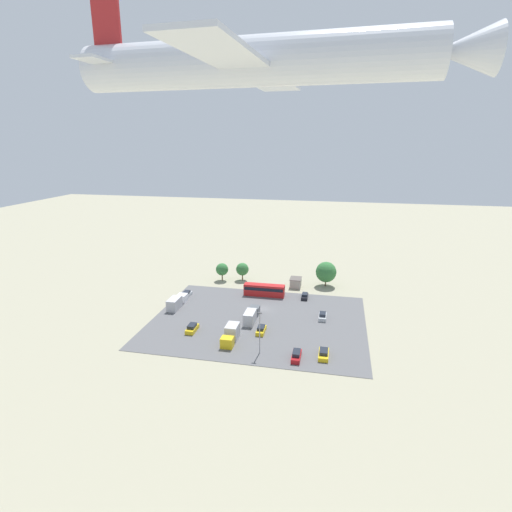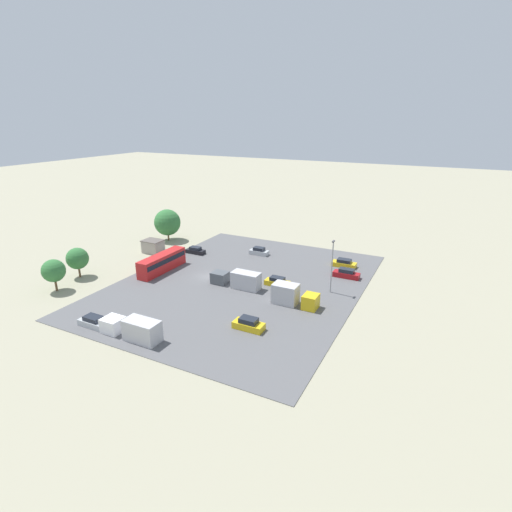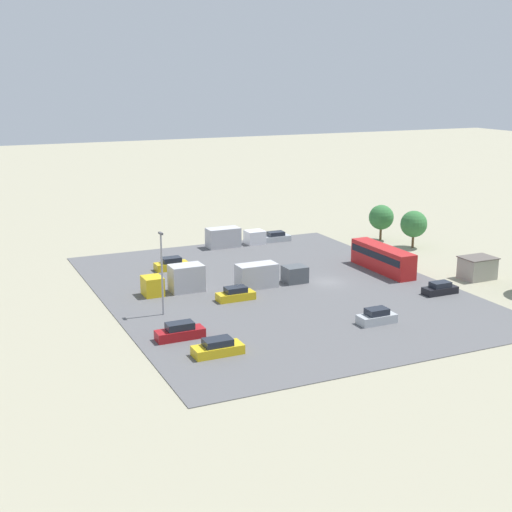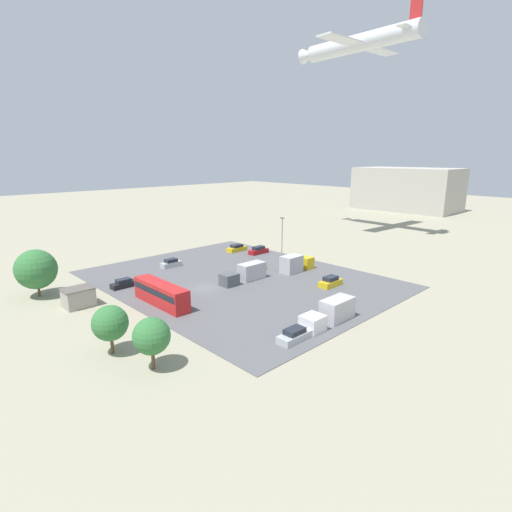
{
  "view_description": "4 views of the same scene",
  "coord_description": "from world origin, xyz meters",
  "px_view_note": "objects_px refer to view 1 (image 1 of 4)",
  "views": [
    {
      "loc": [
        -17.44,
        93.19,
        41.38
      ],
      "look_at": [
        -4.61,
        31.59,
        23.38
      ],
      "focal_mm": 28.0,
      "sensor_mm": 36.0,
      "label": 1
    },
    {
      "loc": [
        56.34,
        38.33,
        27.75
      ],
      "look_at": [
        1.89,
        10.8,
        6.32
      ],
      "focal_mm": 28.0,
      "sensor_mm": 36.0,
      "label": 2
    },
    {
      "loc": [
        -72.78,
        43.05,
        24.82
      ],
      "look_at": [
        5.01,
        7.28,
        3.01
      ],
      "focal_mm": 50.0,
      "sensor_mm": 36.0,
      "label": 3
    },
    {
      "loc": [
        50.41,
        -37.24,
        21.16
      ],
      "look_at": [
        3.68,
        7.82,
        4.78
      ],
      "focal_mm": 28.0,
      "sensor_mm": 36.0,
      "label": 4
    }
  ],
  "objects_px": {
    "parked_car_2": "(186,294)",
    "parked_car_6": "(192,328)",
    "bus": "(264,290)",
    "parked_car_1": "(261,330)",
    "parked_car_0": "(296,356)",
    "parked_car_4": "(324,354)",
    "parked_truck_1": "(177,302)",
    "parked_car_5": "(305,296)",
    "parked_car_3": "(323,316)",
    "parked_truck_0": "(251,315)",
    "parked_truck_2": "(231,334)",
    "airplane": "(268,61)",
    "shed_building": "(296,283)"
  },
  "relations": [
    {
      "from": "parked_truck_2",
      "to": "parked_car_3",
      "type": "bearing_deg",
      "value": -141.25
    },
    {
      "from": "parked_car_0",
      "to": "parked_car_2",
      "type": "height_order",
      "value": "parked_car_0"
    },
    {
      "from": "parked_car_5",
      "to": "parked_truck_2",
      "type": "distance_m",
      "value": 30.7
    },
    {
      "from": "shed_building",
      "to": "parked_car_3",
      "type": "height_order",
      "value": "shed_building"
    },
    {
      "from": "parked_car_3",
      "to": "parked_truck_1",
      "type": "bearing_deg",
      "value": 0.41
    },
    {
      "from": "parked_truck_2",
      "to": "parked_car_4",
      "type": "bearing_deg",
      "value": 171.97
    },
    {
      "from": "shed_building",
      "to": "parked_car_6",
      "type": "bearing_deg",
      "value": 59.52
    },
    {
      "from": "parked_car_5",
      "to": "parked_truck_0",
      "type": "height_order",
      "value": "parked_truck_0"
    },
    {
      "from": "parked_car_4",
      "to": "parked_truck_0",
      "type": "height_order",
      "value": "parked_truck_0"
    },
    {
      "from": "shed_building",
      "to": "airplane",
      "type": "bearing_deg",
      "value": 93.53
    },
    {
      "from": "parked_car_0",
      "to": "parked_car_2",
      "type": "xyz_separation_m",
      "value": [
        33.48,
        -26.79,
        -0.06
      ]
    },
    {
      "from": "bus",
      "to": "parked_car_6",
      "type": "xyz_separation_m",
      "value": [
        11.99,
        24.75,
        -1.06
      ]
    },
    {
      "from": "parked_car_5",
      "to": "parked_car_6",
      "type": "height_order",
      "value": "parked_car_6"
    },
    {
      "from": "parked_car_6",
      "to": "parked_car_2",
      "type": "bearing_deg",
      "value": -65.32
    },
    {
      "from": "bus",
      "to": "parked_truck_1",
      "type": "bearing_deg",
      "value": -59.32
    },
    {
      "from": "airplane",
      "to": "parked_car_2",
      "type": "bearing_deg",
      "value": -147.76
    },
    {
      "from": "shed_building",
      "to": "parked_truck_1",
      "type": "height_order",
      "value": "parked_truck_1"
    },
    {
      "from": "parked_truck_2",
      "to": "parked_truck_1",
      "type": "bearing_deg",
      "value": -38.56
    },
    {
      "from": "parked_car_5",
      "to": "parked_truck_1",
      "type": "height_order",
      "value": "parked_truck_1"
    },
    {
      "from": "parked_car_4",
      "to": "parked_truck_1",
      "type": "height_order",
      "value": "parked_truck_1"
    },
    {
      "from": "parked_car_2",
      "to": "parked_car_6",
      "type": "distance_m",
      "value": 21.62
    },
    {
      "from": "parked_car_3",
      "to": "airplane",
      "type": "relative_size",
      "value": 0.11
    },
    {
      "from": "parked_truck_2",
      "to": "parked_car_1",
      "type": "bearing_deg",
      "value": -138.24
    },
    {
      "from": "parked_car_0",
      "to": "parked_truck_1",
      "type": "relative_size",
      "value": 0.53
    },
    {
      "from": "parked_car_2",
      "to": "parked_car_1",
      "type": "bearing_deg",
      "value": -34.96
    },
    {
      "from": "parked_car_0",
      "to": "parked_car_4",
      "type": "height_order",
      "value": "parked_car_0"
    },
    {
      "from": "parked_car_4",
      "to": "parked_car_5",
      "type": "distance_m",
      "value": 31.07
    },
    {
      "from": "parked_truck_2",
      "to": "parked_car_2",
      "type": "bearing_deg",
      "value": -49.66
    },
    {
      "from": "parked_car_1",
      "to": "parked_truck_2",
      "type": "bearing_deg",
      "value": -138.24
    },
    {
      "from": "parked_car_3",
      "to": "parked_truck_0",
      "type": "height_order",
      "value": "parked_truck_0"
    },
    {
      "from": "parked_truck_1",
      "to": "parked_car_6",
      "type": "bearing_deg",
      "value": -54.33
    },
    {
      "from": "parked_car_1",
      "to": "parked_car_5",
      "type": "relative_size",
      "value": 1.05
    },
    {
      "from": "bus",
      "to": "parked_car_0",
      "type": "bearing_deg",
      "value": 21.34
    },
    {
      "from": "parked_car_2",
      "to": "parked_truck_1",
      "type": "bearing_deg",
      "value": -88.81
    },
    {
      "from": "parked_car_1",
      "to": "airplane",
      "type": "distance_m",
      "value": 64.76
    },
    {
      "from": "parked_car_0",
      "to": "parked_car_6",
      "type": "height_order",
      "value": "parked_car_6"
    },
    {
      "from": "parked_car_1",
      "to": "parked_car_2",
      "type": "bearing_deg",
      "value": 145.04
    },
    {
      "from": "parked_car_2",
      "to": "parked_car_6",
      "type": "relative_size",
      "value": 1.03
    },
    {
      "from": "bus",
      "to": "parked_car_1",
      "type": "height_order",
      "value": "bus"
    },
    {
      "from": "parked_car_1",
      "to": "parked_car_0",
      "type": "bearing_deg",
      "value": -47.06
    },
    {
      "from": "shed_building",
      "to": "parked_car_2",
      "type": "height_order",
      "value": "shed_building"
    },
    {
      "from": "parked_car_0",
      "to": "parked_car_4",
      "type": "distance_m",
      "value": 5.55
    },
    {
      "from": "parked_car_2",
      "to": "parked_truck_0",
      "type": "bearing_deg",
      "value": -28.57
    },
    {
      "from": "parked_car_0",
      "to": "airplane",
      "type": "bearing_deg",
      "value": 89.86
    },
    {
      "from": "parked_car_1",
      "to": "parked_truck_2",
      "type": "distance_m",
      "value": 7.62
    },
    {
      "from": "bus",
      "to": "parked_car_2",
      "type": "xyz_separation_m",
      "value": [
        21.02,
        5.1,
        -1.12
      ]
    },
    {
      "from": "parked_car_5",
      "to": "parked_truck_2",
      "type": "xyz_separation_m",
      "value": [
        13.45,
        27.58,
        0.84
      ]
    },
    {
      "from": "parked_car_0",
      "to": "parked_truck_2",
      "type": "relative_size",
      "value": 0.66
    },
    {
      "from": "parked_truck_0",
      "to": "bus",
      "type": "bearing_deg",
      "value": 89.72
    },
    {
      "from": "bus",
      "to": "parked_car_6",
      "type": "height_order",
      "value": "bus"
    }
  ]
}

